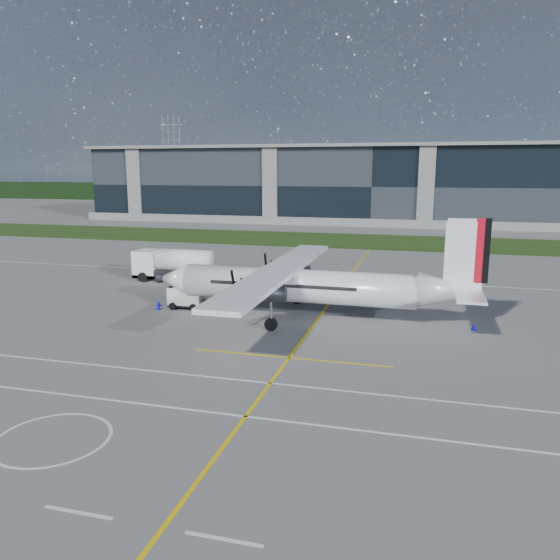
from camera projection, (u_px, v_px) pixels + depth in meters
ground at (348, 248)px, 76.24m from camera, size 400.00×400.00×0.00m
grass_strip at (356, 241)px, 83.81m from camera, size 400.00×18.00×0.04m
terminal_building at (376, 185)px, 112.59m from camera, size 120.00×20.00×15.00m
tree_line at (393, 194)px, 170.27m from camera, size 400.00×6.00×6.00m
pylon_west at (172, 157)px, 197.65m from camera, size 9.00×4.60×30.00m
yellow_taxiway_centerline at (334, 297)px, 47.09m from camera, size 0.20×70.00×0.01m
white_lane_line at (184, 409)px, 25.14m from camera, size 90.00×0.15×0.01m
turboprop_aircraft at (310, 267)px, 39.87m from camera, size 24.63×25.54×7.66m
fuel_tanker_truck at (169, 265)px, 53.74m from camera, size 8.46×2.75×3.17m
baggage_tug at (187, 297)px, 43.23m from camera, size 2.89×1.73×1.73m
ground_crew_person at (173, 284)px, 48.08m from camera, size 0.84×0.93×1.87m
safety_cone_stbdwing at (311, 281)px, 52.68m from camera, size 0.36×0.36×0.50m
safety_cone_tail at (474, 327)px, 37.39m from camera, size 0.36×0.36×0.50m
safety_cone_nose_stbd at (169, 300)px, 45.00m from camera, size 0.36×0.36×0.50m
safety_cone_nose_port at (158, 306)px, 42.88m from camera, size 0.36×0.36×0.50m
safety_cone_fwd at (159, 303)px, 43.95m from camera, size 0.36×0.36×0.50m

